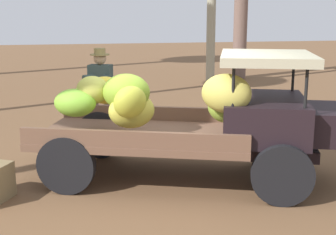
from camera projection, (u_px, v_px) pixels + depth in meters
name	position (u px, v px, depth m)	size (l,w,h in m)	color
ground_plane	(167.00, 177.00, 6.84)	(60.00, 60.00, 0.00)	brown
truck	(205.00, 119.00, 6.48)	(4.66, 2.91, 1.83)	black
farmer	(101.00, 91.00, 8.21)	(0.56, 0.52, 1.76)	#836C50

